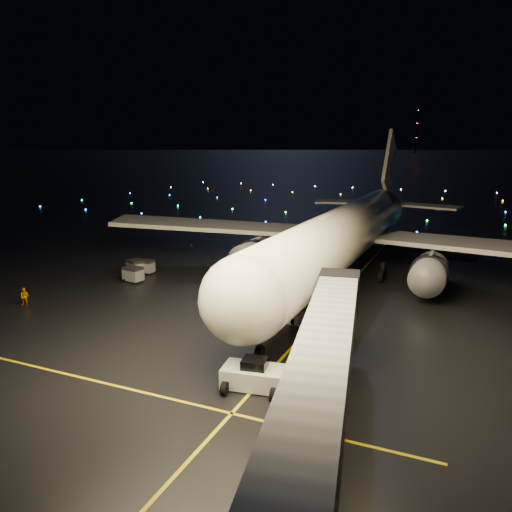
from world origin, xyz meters
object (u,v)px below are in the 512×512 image
object	(u,v)px
belt_loader	(282,306)
baggage_cart_1	(146,267)
crew_c	(142,274)
baggage_cart_0	(133,274)
crew_b	(25,296)
baggage_cart_2	(135,267)
airliner	(351,202)
pushback_tug	(255,373)

from	to	relation	value
belt_loader	baggage_cart_1	xyz separation A→B (m)	(-22.78, 9.26, -0.57)
crew_c	baggage_cart_0	world-z (taller)	baggage_cart_0
crew_b	baggage_cart_2	size ratio (longest dim) A/B	0.89
airliner	baggage_cart_2	world-z (taller)	airliner
airliner	belt_loader	distance (m)	21.56
baggage_cart_0	crew_b	bearing A→B (deg)	-105.12
baggage_cart_2	airliner	bearing A→B (deg)	48.37
baggage_cart_0	baggage_cart_2	size ratio (longest dim) A/B	1.03
pushback_tug	baggage_cart_0	size ratio (longest dim) A/B	2.02
belt_loader	baggage_cart_1	bearing A→B (deg)	161.88
crew_c	baggage_cart_2	size ratio (longest dim) A/B	0.84
pushback_tug	baggage_cart_1	distance (m)	34.50
crew_c	baggage_cart_0	size ratio (longest dim) A/B	0.82
pushback_tug	baggage_cart_0	world-z (taller)	pushback_tug
crew_c	baggage_cart_0	distance (m)	1.04
pushback_tug	baggage_cart_0	distance (m)	31.09
pushback_tug	baggage_cart_1	world-z (taller)	pushback_tug
belt_loader	baggage_cart_0	distance (m)	22.32
airliner	crew_b	bearing A→B (deg)	-136.21
crew_b	baggage_cart_2	bearing A→B (deg)	54.80
pushback_tug	baggage_cart_1	size ratio (longest dim) A/B	2.16
airliner	baggage_cart_0	world-z (taller)	airliner
belt_loader	baggage_cart_2	xyz separation A→B (m)	(-23.84, 8.45, -0.53)
crew_b	airliner	bearing A→B (deg)	18.45
pushback_tug	crew_b	distance (m)	30.45
belt_loader	baggage_cart_2	size ratio (longest dim) A/B	2.76
belt_loader	crew_c	bearing A→B (deg)	168.07
pushback_tug	belt_loader	distance (m)	13.95
belt_loader	baggage_cart_0	bearing A→B (deg)	170.50
crew_b	crew_c	size ratio (longest dim) A/B	1.07
baggage_cart_0	baggage_cart_1	world-z (taller)	baggage_cart_0
pushback_tug	crew_c	xyz separation A→B (m)	(-24.08, 19.61, -0.16)
baggage_cart_1	baggage_cart_2	size ratio (longest dim) A/B	0.96
crew_b	baggage_cart_1	bearing A→B (deg)	51.71
crew_b	baggage_cart_1	xyz separation A→B (m)	(3.86, 16.08, -0.09)
baggage_cart_1	airliner	bearing A→B (deg)	20.61
airliner	baggage_cart_2	size ratio (longest dim) A/B	30.80
pushback_tug	belt_loader	size ratio (longest dim) A/B	0.75
airliner	baggage_cart_0	xyz separation A→B (m)	(-23.50, -14.71, -8.57)
pushback_tug	baggage_cart_0	xyz separation A→B (m)	(-24.75, 18.81, -0.13)
crew_c	baggage_cart_1	xyz separation A→B (m)	(-1.75, 3.26, -0.02)
airliner	crew_b	size ratio (longest dim) A/B	34.45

